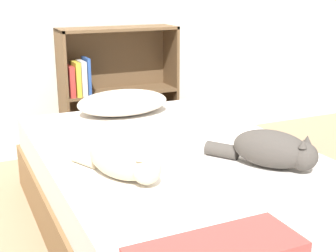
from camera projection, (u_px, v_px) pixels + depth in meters
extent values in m
plane|color=#997F60|center=(181.00, 239.00, 2.25)|extent=(8.00, 8.00, 0.00)
cube|color=brown|center=(182.00, 215.00, 2.21)|extent=(1.21, 2.02, 0.25)
cube|color=silver|center=(182.00, 173.00, 2.15)|extent=(1.17, 1.96, 0.17)
ellipsoid|color=beige|center=(123.00, 102.00, 2.81)|extent=(0.55, 0.36, 0.14)
ellipsoid|color=beige|center=(121.00, 159.00, 1.86)|extent=(0.28, 0.36, 0.16)
sphere|color=beige|center=(146.00, 169.00, 1.77)|extent=(0.12, 0.12, 0.12)
cone|color=beige|center=(152.00, 151.00, 1.78)|extent=(0.04, 0.04, 0.03)
cone|color=beige|center=(140.00, 156.00, 1.73)|extent=(0.04, 0.04, 0.03)
cylinder|color=beige|center=(85.00, 159.00, 2.01)|extent=(0.11, 0.16, 0.06)
ellipsoid|color=#47423D|center=(271.00, 149.00, 1.98)|extent=(0.33, 0.37, 0.16)
sphere|color=#47423D|center=(304.00, 156.00, 1.91)|extent=(0.12, 0.12, 0.12)
cone|color=#47423D|center=(307.00, 139.00, 1.92)|extent=(0.04, 0.04, 0.03)
cone|color=#47423D|center=(303.00, 144.00, 1.86)|extent=(0.04, 0.04, 0.03)
cylinder|color=#47423D|center=(222.00, 150.00, 2.10)|extent=(0.14, 0.16, 0.06)
cube|color=brown|center=(63.00, 97.00, 3.16)|extent=(0.02, 0.26, 0.90)
cube|color=brown|center=(171.00, 86.00, 3.48)|extent=(0.02, 0.26, 0.90)
cube|color=brown|center=(121.00, 150.00, 3.45)|extent=(0.82, 0.26, 0.02)
cube|color=brown|center=(118.00, 29.00, 3.20)|extent=(0.82, 0.26, 0.02)
cube|color=brown|center=(120.00, 91.00, 3.32)|extent=(0.78, 0.26, 0.02)
cube|color=brown|center=(114.00, 88.00, 3.43)|extent=(0.82, 0.02, 0.90)
cube|color=#B7332D|center=(70.00, 81.00, 3.11)|extent=(0.03, 0.16, 0.20)
cube|color=gold|center=(76.00, 79.00, 3.12)|extent=(0.03, 0.16, 0.23)
cube|color=beige|center=(82.00, 78.00, 3.14)|extent=(0.03, 0.16, 0.23)
cube|color=#2D519E|center=(87.00, 76.00, 3.15)|extent=(0.02, 0.16, 0.25)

